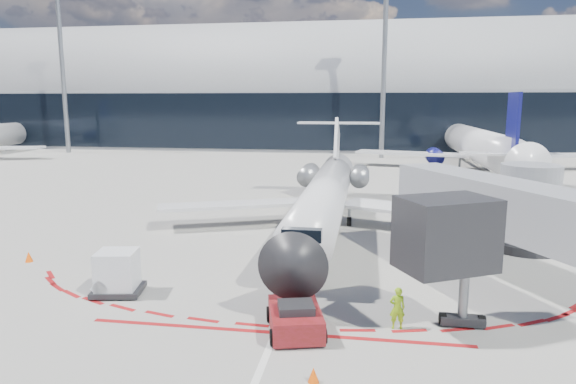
% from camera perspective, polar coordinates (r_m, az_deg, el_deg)
% --- Properties ---
extents(ground, '(260.00, 260.00, 0.00)m').
position_cam_1_polar(ground, '(29.87, 2.58, -5.95)').
color(ground, slate).
rests_on(ground, ground).
extents(apron_centerline, '(0.25, 40.00, 0.01)m').
position_cam_1_polar(apron_centerline, '(31.79, 2.98, -4.95)').
color(apron_centerline, silver).
rests_on(apron_centerline, ground).
extents(apron_stop_bar, '(14.00, 0.25, 0.01)m').
position_cam_1_polar(apron_stop_bar, '(19.19, -1.41, -15.35)').
color(apron_stop_bar, maroon).
rests_on(apron_stop_bar, ground).
extents(terminal_building, '(150.00, 24.15, 24.00)m').
position_cam_1_polar(terminal_building, '(93.57, 7.14, 10.17)').
color(terminal_building, '#94979A').
rests_on(terminal_building, ground).
extents(jet_bridge, '(10.03, 15.20, 4.90)m').
position_cam_1_polar(jet_bridge, '(26.89, 23.09, -1.96)').
color(jet_bridge, gray).
rests_on(jet_bridge, ground).
extents(light_mast_west, '(0.70, 0.70, 25.00)m').
position_cam_1_polar(light_mast_west, '(90.52, -23.74, 11.95)').
color(light_mast_west, gray).
rests_on(light_mast_west, ground).
extents(light_mast_centre, '(0.70, 0.70, 25.00)m').
position_cam_1_polar(light_mast_centre, '(76.68, 10.60, 13.10)').
color(light_mast_centre, gray).
rests_on(light_mast_centre, ground).
extents(regional_jet, '(22.50, 27.74, 6.95)m').
position_cam_1_polar(regional_jet, '(32.98, 4.25, -0.29)').
color(regional_jet, silver).
rests_on(regional_jet, ground).
extents(pushback_tug, '(2.52, 4.65, 1.19)m').
position_cam_1_polar(pushback_tug, '(19.04, 0.80, -13.84)').
color(pushback_tug, '#5B120D').
rests_on(pushback_tug, ground).
extents(ramp_worker, '(0.63, 0.46, 1.59)m').
position_cam_1_polar(ramp_worker, '(19.60, 12.05, -12.49)').
color(ramp_worker, '#A0E217').
rests_on(ramp_worker, ground).
extents(uld_container, '(2.31, 2.06, 1.91)m').
position_cam_1_polar(uld_container, '(23.51, -18.42, -8.53)').
color(uld_container, black).
rests_on(uld_container, ground).
extents(safety_cone_left, '(0.39, 0.39, 0.54)m').
position_cam_1_polar(safety_cone_left, '(30.01, -26.85, -6.44)').
color(safety_cone_left, '#FF5405').
rests_on(safety_cone_left, ground).
extents(safety_cone_right, '(0.34, 0.34, 0.47)m').
position_cam_1_polar(safety_cone_right, '(16.17, 2.84, -19.62)').
color(safety_cone_right, '#FF5405').
rests_on(safety_cone_right, ground).
extents(bg_airliner_1, '(35.03, 37.09, 11.33)m').
position_cam_1_polar(bg_airliner_1, '(67.77, 20.53, 7.27)').
color(bg_airliner_1, silver).
rests_on(bg_airliner_1, ground).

